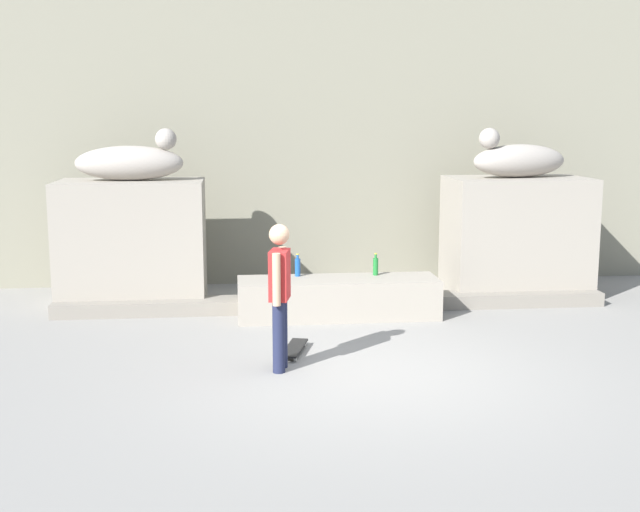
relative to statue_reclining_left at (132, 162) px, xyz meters
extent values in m
plane|color=gray|center=(2.97, -3.81, -2.18)|extent=(40.00, 40.00, 0.00)
cube|color=gray|center=(2.97, 1.68, 0.57)|extent=(11.71, 0.60, 5.49)
cube|color=gray|center=(-0.04, 0.00, -1.23)|extent=(2.17, 1.34, 1.90)
cube|color=gray|center=(5.98, 0.00, -1.23)|extent=(2.17, 1.34, 1.90)
ellipsoid|color=#A1988E|center=(-0.04, 0.00, -0.02)|extent=(1.60, 0.56, 0.52)
sphere|color=#A1988E|center=(0.51, 0.00, 0.33)|extent=(0.32, 0.32, 0.32)
ellipsoid|color=#A1988E|center=(5.98, 0.00, -0.02)|extent=(1.68, 0.91, 0.52)
sphere|color=#A1988E|center=(5.44, -0.12, 0.33)|extent=(0.32, 0.32, 0.32)
cube|color=gray|center=(2.97, -1.15, -1.90)|extent=(2.86, 0.83, 0.56)
cylinder|color=#1E233F|center=(1.99, -3.64, -1.77)|extent=(0.14, 0.14, 0.82)
cylinder|color=#1E233F|center=(2.03, -3.44, -1.77)|extent=(0.14, 0.14, 0.82)
cube|color=#B22626|center=(2.01, -3.54, -1.08)|extent=(0.27, 0.39, 0.56)
sphere|color=tan|center=(2.01, -3.54, -0.62)|extent=(0.23, 0.23, 0.23)
cylinder|color=tan|center=(1.96, -3.76, -1.09)|extent=(0.09, 0.09, 0.58)
cylinder|color=tan|center=(2.05, -3.32, -1.09)|extent=(0.09, 0.09, 0.58)
cube|color=black|center=(2.21, -2.91, -2.11)|extent=(0.40, 0.82, 0.02)
cylinder|color=white|center=(2.22, -2.60, -2.15)|extent=(0.04, 0.06, 0.06)
cylinder|color=white|center=(2.36, -2.64, -2.15)|extent=(0.04, 0.06, 0.06)
cylinder|color=white|center=(2.07, -3.18, -2.15)|extent=(0.04, 0.06, 0.06)
cylinder|color=white|center=(2.20, -3.22, -2.15)|extent=(0.04, 0.06, 0.06)
cylinder|color=#1E722D|center=(3.55, -0.95, -1.49)|extent=(0.08, 0.08, 0.25)
cylinder|color=#1E722D|center=(3.55, -0.95, -1.34)|extent=(0.03, 0.03, 0.06)
cylinder|color=yellow|center=(3.55, -0.95, -1.30)|extent=(0.04, 0.04, 0.01)
cylinder|color=#194C99|center=(2.41, -0.91, -1.49)|extent=(0.08, 0.08, 0.26)
cylinder|color=#194C99|center=(2.41, -0.91, -1.33)|extent=(0.04, 0.04, 0.06)
cylinder|color=yellow|center=(2.41, -0.91, -1.29)|extent=(0.04, 0.04, 0.01)
cube|color=gray|center=(2.97, -0.69, -2.08)|extent=(8.19, 0.50, 0.20)
camera|label=1|loc=(1.53, -12.47, 0.66)|focal=45.81mm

